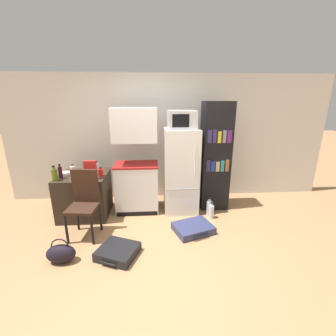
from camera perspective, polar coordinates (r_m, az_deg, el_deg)
The scene contains 21 objects.
ground_plane at distance 3.17m, azimuth -0.68°, elevation -21.34°, with size 24.00×24.00×0.00m, color #A3754C.
wall_back at distance 4.56m, azimuth 0.39°, elevation 7.56°, with size 6.40×0.10×2.45m.
side_table at distance 4.21m, azimuth -20.37°, elevation -6.41°, with size 0.81×0.76×0.74m.
kitchen_hutch at distance 4.01m, azimuth -8.06°, elevation 0.38°, with size 0.76×0.52×1.85m.
refrigerator at distance 4.02m, azimuth 3.27°, elevation -0.72°, with size 0.60×0.60×1.50m.
microwave at distance 3.84m, azimuth 3.50°, elevation 12.17°, with size 0.47×0.43×0.30m.
bookshelf at distance 4.17m, azimuth 11.85°, elevation 2.80°, with size 0.50×0.41×1.95m.
bottle_wine_dark at distance 4.00m, azimuth -25.67°, elevation -1.01°, with size 0.06×0.06×0.25m.
bottle_milk_white at distance 4.19m, azimuth -22.98°, elevation -0.43°, with size 0.08×0.08×0.17m.
bottle_amber_beer at distance 3.92m, azimuth -20.95°, elevation -1.49°, with size 0.06×0.06×0.14m.
bottle_olive_oil at distance 3.94m, azimuth -26.87°, elevation -1.45°, with size 0.09×0.09×0.25m.
bottle_ketchup_red at distance 3.89m, azimuth -16.71°, elevation -1.07°, with size 0.08×0.08×0.16m.
bottle_clear_short at distance 4.10m, azimuth -17.55°, elevation 0.05°, with size 0.07×0.07×0.21m.
bowl at distance 4.19m, azimuth -24.77°, elevation -1.27°, with size 0.17×0.17×0.05m.
cereal_box at distance 3.79m, azimuth -19.08°, elevation -0.43°, with size 0.19×0.07×0.30m.
chair at distance 3.54m, azimuth -20.50°, elevation -7.18°, with size 0.44×0.44×1.00m.
suitcase_large_flat at distance 3.20m, azimuth -12.62°, elevation -20.03°, with size 0.61×0.58×0.12m.
suitcase_small_flat at distance 3.63m, azimuth 6.41°, elevation -14.94°, with size 0.68×0.60×0.11m.
handbag at distance 3.29m, azimuth -25.55°, elevation -18.97°, with size 0.36×0.20×0.33m.
water_bottle_front at distance 4.11m, azimuth 10.35°, elevation -9.77°, with size 0.09×0.09×0.33m.
water_bottle_middle at distance 4.01m, azimuth 10.95°, elevation -10.72°, with size 0.09×0.09×0.30m.
Camera 1 is at (-0.13, -2.49, 1.96)m, focal length 24.00 mm.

